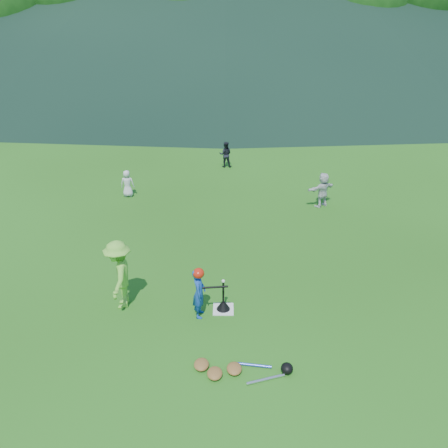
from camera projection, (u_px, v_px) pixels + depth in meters
name	position (u px, v px, depth m)	size (l,w,h in m)	color
ground	(223.00, 310.00, 9.59)	(120.00, 120.00, 0.00)	#215012
home_plate	(223.00, 309.00, 9.59)	(0.45, 0.45, 0.02)	silver
baseball	(223.00, 281.00, 9.28)	(0.08, 0.08, 0.08)	white
batter_child	(199.00, 293.00, 9.17)	(0.41, 0.27, 1.13)	#16419B
adult_coach	(119.00, 275.00, 9.41)	(1.02, 0.59, 1.58)	#75C73A
fielder_a	(127.00, 184.00, 15.49)	(0.47, 0.30, 0.96)	silver
fielder_b	(225.00, 154.00, 18.54)	(0.53, 0.41, 1.10)	black
fielder_d	(323.00, 190.00, 14.61)	(1.10, 0.35, 1.18)	silver
batting_tee	(223.00, 305.00, 9.54)	(0.30, 0.30, 0.68)	black
batter_gear	(200.00, 274.00, 8.98)	(0.73, 0.26, 0.49)	red
equipment_pile	(234.00, 369.00, 7.88)	(1.80, 0.62, 0.19)	olive
outfield_fence	(226.00, 89.00, 34.60)	(70.07, 0.08, 1.33)	gray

